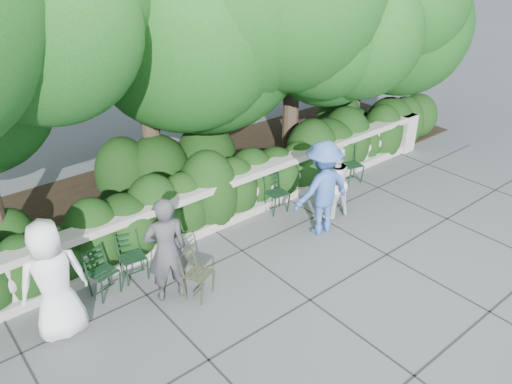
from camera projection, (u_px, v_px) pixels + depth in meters
ground at (291, 260)px, 9.08m from camera, size 90.00×90.00×0.00m
balustrade at (231, 200)px, 10.07m from camera, size 12.00×0.44×1.00m
shrub_hedge at (199, 199)px, 11.12m from camera, size 15.00×2.60×1.70m
tree_canopy at (212, 7)px, 9.75m from camera, size 15.04×6.52×6.78m
chair_b at (112, 298)px, 8.17m from camera, size 0.54×0.57×0.84m
chair_c at (139, 283)px, 8.52m from camera, size 0.50×0.53×0.84m
chair_d at (281, 214)px, 10.52m from camera, size 0.49×0.52×0.84m
chair_f at (354, 184)px, 11.72m from camera, size 0.55×0.57×0.84m
chair_weathered at (207, 298)px, 8.17m from camera, size 0.60×0.62×0.84m
person_businessman at (53, 280)px, 7.05m from camera, size 1.00×0.72×1.91m
person_woman_grey at (166, 250)px, 7.78m from camera, size 0.76×0.61×1.83m
person_casual_man at (333, 182)px, 10.13m from camera, size 0.85×0.71×1.55m
person_older_blue at (322, 188)px, 9.52m from camera, size 1.31×0.85×1.90m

